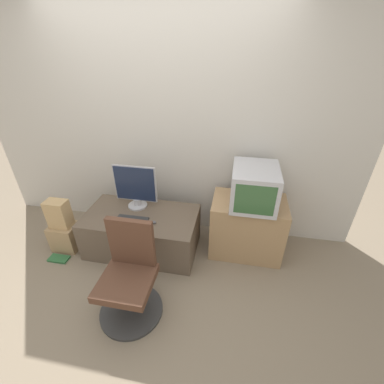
{
  "coord_description": "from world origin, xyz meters",
  "views": [
    {
      "loc": [
        0.82,
        -1.36,
        2.12
      ],
      "look_at": [
        0.38,
        0.95,
        0.72
      ],
      "focal_mm": 24.0,
      "sensor_mm": 36.0,
      "label": 1
    }
  ],
  "objects_px": {
    "office_chair": "(129,280)",
    "book": "(59,259)",
    "mouse": "(153,222)",
    "main_monitor": "(135,187)",
    "cardboard_box_lower": "(66,236)",
    "keyboard": "(132,219)",
    "crt_tv": "(254,187)"
  },
  "relations": [
    {
      "from": "keyboard",
      "to": "mouse",
      "type": "distance_m",
      "value": 0.25
    },
    {
      "from": "cardboard_box_lower",
      "to": "mouse",
      "type": "bearing_deg",
      "value": 2.13
    },
    {
      "from": "office_chair",
      "to": "book",
      "type": "bearing_deg",
      "value": 159.32
    },
    {
      "from": "crt_tv",
      "to": "book",
      "type": "bearing_deg",
      "value": -165.34
    },
    {
      "from": "crt_tv",
      "to": "book",
      "type": "height_order",
      "value": "crt_tv"
    },
    {
      "from": "crt_tv",
      "to": "office_chair",
      "type": "height_order",
      "value": "crt_tv"
    },
    {
      "from": "book",
      "to": "main_monitor",
      "type": "bearing_deg",
      "value": 34.39
    },
    {
      "from": "main_monitor",
      "to": "mouse",
      "type": "height_order",
      "value": "main_monitor"
    },
    {
      "from": "book",
      "to": "office_chair",
      "type": "bearing_deg",
      "value": -20.68
    },
    {
      "from": "mouse",
      "to": "office_chair",
      "type": "height_order",
      "value": "office_chair"
    },
    {
      "from": "mouse",
      "to": "main_monitor",
      "type": "bearing_deg",
      "value": 134.8
    },
    {
      "from": "main_monitor",
      "to": "cardboard_box_lower",
      "type": "relative_size",
      "value": 1.6
    },
    {
      "from": "main_monitor",
      "to": "cardboard_box_lower",
      "type": "distance_m",
      "value": 1.02
    },
    {
      "from": "office_chair",
      "to": "cardboard_box_lower",
      "type": "relative_size",
      "value": 2.81
    },
    {
      "from": "office_chair",
      "to": "book",
      "type": "xyz_separation_m",
      "value": [
        -1.04,
        0.39,
        -0.34
      ]
    },
    {
      "from": "keyboard",
      "to": "cardboard_box_lower",
      "type": "relative_size",
      "value": 1.09
    },
    {
      "from": "book",
      "to": "cardboard_box_lower",
      "type": "bearing_deg",
      "value": 92.85
    },
    {
      "from": "main_monitor",
      "to": "cardboard_box_lower",
      "type": "xyz_separation_m",
      "value": [
        -0.79,
        -0.32,
        -0.56
      ]
    },
    {
      "from": "keyboard",
      "to": "office_chair",
      "type": "xyz_separation_m",
      "value": [
        0.23,
        -0.67,
        -0.12
      ]
    },
    {
      "from": "mouse",
      "to": "cardboard_box_lower",
      "type": "height_order",
      "value": "mouse"
    },
    {
      "from": "office_chair",
      "to": "book",
      "type": "relative_size",
      "value": 4.02
    },
    {
      "from": "main_monitor",
      "to": "crt_tv",
      "type": "xyz_separation_m",
      "value": [
        1.27,
        0.0,
        0.14
      ]
    },
    {
      "from": "mouse",
      "to": "book",
      "type": "xyz_separation_m",
      "value": [
        -1.06,
        -0.25,
        -0.47
      ]
    },
    {
      "from": "main_monitor",
      "to": "office_chair",
      "type": "distance_m",
      "value": 1.03
    },
    {
      "from": "keyboard",
      "to": "office_chair",
      "type": "relative_size",
      "value": 0.39
    },
    {
      "from": "office_chair",
      "to": "mouse",
      "type": "bearing_deg",
      "value": 88.68
    },
    {
      "from": "crt_tv",
      "to": "keyboard",
      "type": "bearing_deg",
      "value": -168.15
    },
    {
      "from": "main_monitor",
      "to": "book",
      "type": "distance_m",
      "value": 1.18
    },
    {
      "from": "mouse",
      "to": "office_chair",
      "type": "distance_m",
      "value": 0.66
    },
    {
      "from": "office_chair",
      "to": "book",
      "type": "height_order",
      "value": "office_chair"
    },
    {
      "from": "book",
      "to": "mouse",
      "type": "bearing_deg",
      "value": 13.28
    },
    {
      "from": "keyboard",
      "to": "mouse",
      "type": "relative_size",
      "value": 6.15
    }
  ]
}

